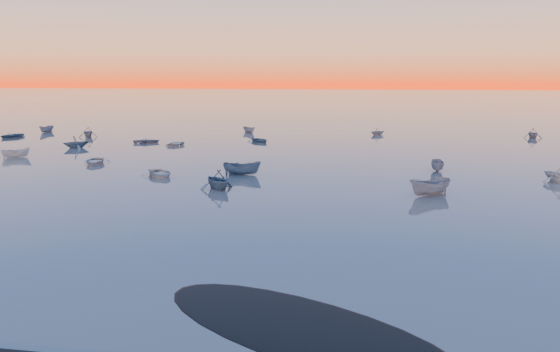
# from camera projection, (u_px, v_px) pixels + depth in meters

# --- Properties ---
(ground) EXTENTS (600.00, 600.00, 0.00)m
(ground) POSITION_uv_depth(u_px,v_px,m) (336.00, 124.00, 120.49)
(ground) COLOR #6C635A
(ground) RESTS_ON ground
(mud_lobes) EXTENTS (140.00, 6.00, 0.07)m
(mud_lobes) POSITION_uv_depth(u_px,v_px,m) (176.00, 339.00, 22.55)
(mud_lobes) COLOR black
(mud_lobes) RESTS_ON ground
(moored_fleet) EXTENTS (124.00, 58.00, 1.20)m
(moored_fleet) POSITION_uv_depth(u_px,v_px,m) (314.00, 155.00, 74.92)
(moored_fleet) COLOR silver
(moored_fleet) RESTS_ON ground
(boat_near_left) EXTENTS (4.59, 4.27, 1.11)m
(boat_near_left) POSITION_uv_depth(u_px,v_px,m) (160.00, 176.00, 58.81)
(boat_near_left) COLOR silver
(boat_near_left) RESTS_ON ground
(boat_near_center) EXTENTS (2.19, 4.37, 1.46)m
(boat_near_center) POSITION_uv_depth(u_px,v_px,m) (242.00, 175.00, 59.75)
(boat_near_center) COLOR #3C5A72
(boat_near_center) RESTS_ON ground
(boat_near_right) EXTENTS (4.23, 3.59, 1.36)m
(boat_near_right) POSITION_uv_depth(u_px,v_px,m) (559.00, 182.00, 55.67)
(boat_near_right) COLOR silver
(boat_near_right) RESTS_ON ground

